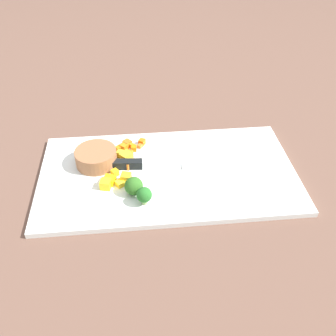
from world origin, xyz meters
The scene contains 26 objects.
ground_plane centered at (0.00, 0.00, 0.00)m, with size 4.00×4.00×0.00m, color brown.
cutting_board centered at (0.00, 0.00, 0.01)m, with size 0.56×0.31×0.01m, color white.
prep_bowl centered at (0.16, -0.04, 0.03)m, with size 0.09×0.09×0.04m, color #986340.
chef_knife centered at (0.02, -0.02, 0.02)m, with size 0.34×0.04×0.02m.
carrot_dice_0 centered at (0.11, -0.09, 0.02)m, with size 0.01×0.01×0.01m, color orange.
carrot_dice_1 centered at (0.05, -0.11, 0.02)m, with size 0.01×0.01×0.01m, color orange.
carrot_dice_2 centered at (0.10, -0.06, 0.02)m, with size 0.01×0.01×0.01m, color orange.
carrot_dice_3 centered at (0.08, -0.10, 0.02)m, with size 0.01×0.01×0.01m, color orange.
carrot_dice_4 centered at (0.09, -0.03, 0.02)m, with size 0.01×0.01×0.01m, color orange.
carrot_dice_5 centered at (0.08, -0.06, 0.02)m, with size 0.02×0.01×0.01m, color orange.
carrot_dice_6 centered at (0.06, -0.10, 0.02)m, with size 0.01×0.01×0.01m, color orange.
carrot_dice_7 centered at (0.09, -0.11, 0.02)m, with size 0.02×0.02×0.01m, color orange.
carrot_dice_8 centered at (0.07, -0.08, 0.02)m, with size 0.01×0.01×0.01m, color orange.
carrot_dice_9 centered at (0.09, -0.08, 0.02)m, with size 0.01×0.01×0.01m, color orange.
carrot_dice_10 centered at (0.09, -0.09, 0.02)m, with size 0.02×0.02×0.01m, color orange.
carrot_dice_11 centered at (0.09, -0.02, 0.02)m, with size 0.01×0.02×0.02m, color orange.
pepper_dice_0 centered at (0.09, -0.03, 0.02)m, with size 0.02×0.01×0.01m, color yellow.
pepper_dice_1 centered at (0.09, -0.05, 0.02)m, with size 0.02×0.02×0.02m, color yellow.
pepper_dice_2 centered at (0.10, 0.04, 0.02)m, with size 0.02×0.02×0.01m, color yellow.
pepper_dice_3 centered at (0.13, 0.04, 0.02)m, with size 0.02×0.02×0.02m, color yellow.
pepper_dice_4 centered at (0.09, 0.03, 0.02)m, with size 0.02×0.02×0.02m, color yellow.
pepper_dice_5 centered at (0.10, -0.06, 0.02)m, with size 0.01×0.01×0.02m, color yellow.
pepper_dice_6 centered at (0.13, 0.03, 0.02)m, with size 0.02×0.02×0.02m, color yellow.
pepper_dice_7 centered at (0.12, 0.00, 0.02)m, with size 0.01×0.01×0.01m, color yellow.
broccoli_floret_0 centered at (0.08, 0.06, 0.03)m, with size 0.04×0.04×0.04m.
broccoli_floret_1 centered at (0.06, 0.09, 0.03)m, with size 0.03×0.03×0.04m.
Camera 1 is at (0.06, 0.63, 0.54)m, focal length 40.23 mm.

